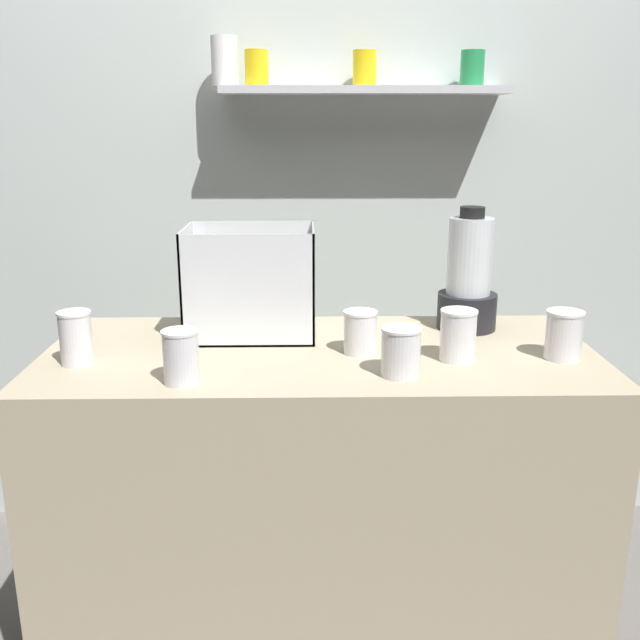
{
  "coord_description": "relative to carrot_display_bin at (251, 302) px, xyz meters",
  "views": [
    {
      "loc": [
        -0.03,
        -1.73,
        1.47
      ],
      "look_at": [
        0.0,
        0.0,
        0.98
      ],
      "focal_mm": 39.98,
      "sensor_mm": 36.0,
      "label": 1
    }
  ],
  "objects": [
    {
      "name": "counter",
      "position": [
        0.18,
        -0.15,
        -0.54
      ],
      "size": [
        1.4,
        0.64,
        0.9
      ],
      "primitive_type": "cube",
      "color": "tan",
      "rests_on": "ground_plane"
    },
    {
      "name": "back_wall_unit",
      "position": [
        0.19,
        0.62,
        0.27
      ],
      "size": [
        2.6,
        0.24,
        2.5
      ],
      "color": "silver",
      "rests_on": "ground_plane"
    },
    {
      "name": "carrot_display_bin",
      "position": [
        0.0,
        0.0,
        0.0
      ],
      "size": [
        0.34,
        0.24,
        0.29
      ],
      "color": "white",
      "rests_on": "counter"
    },
    {
      "name": "blender_pitcher",
      "position": [
        0.6,
        0.05,
        0.04
      ],
      "size": [
        0.16,
        0.16,
        0.34
      ],
      "color": "black",
      "rests_on": "counter"
    },
    {
      "name": "juice_cup_carrot_far_left",
      "position": [
        -0.4,
        -0.24,
        -0.03
      ],
      "size": [
        0.08,
        0.08,
        0.13
      ],
      "color": "white",
      "rests_on": "counter"
    },
    {
      "name": "juice_cup_mango_left",
      "position": [
        -0.13,
        -0.37,
        -0.04
      ],
      "size": [
        0.08,
        0.08,
        0.12
      ],
      "color": "white",
      "rests_on": "counter"
    },
    {
      "name": "juice_cup_mango_middle",
      "position": [
        0.29,
        -0.17,
        -0.04
      ],
      "size": [
        0.09,
        0.09,
        0.11
      ],
      "color": "white",
      "rests_on": "counter"
    },
    {
      "name": "juice_cup_orange_right",
      "position": [
        0.37,
        -0.33,
        -0.04
      ],
      "size": [
        0.09,
        0.09,
        0.11
      ],
      "color": "white",
      "rests_on": "counter"
    },
    {
      "name": "juice_cup_beet_far_right",
      "position": [
        0.52,
        -0.23,
        -0.03
      ],
      "size": [
        0.09,
        0.09,
        0.13
      ],
      "color": "white",
      "rests_on": "counter"
    },
    {
      "name": "juice_cup_pomegranate_rightmost",
      "position": [
        0.78,
        -0.22,
        -0.04
      ],
      "size": [
        0.09,
        0.09,
        0.12
      ],
      "color": "white",
      "rests_on": "counter"
    }
  ]
}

